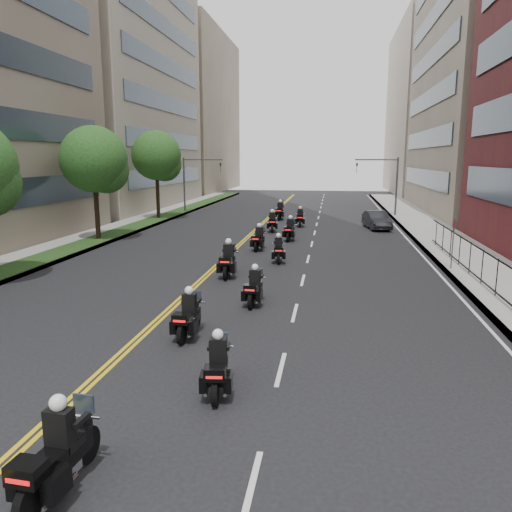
{
  "coord_description": "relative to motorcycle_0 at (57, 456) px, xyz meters",
  "views": [
    {
      "loc": [
        4.43,
        -7.49,
        5.56
      ],
      "look_at": [
        1.23,
        13.54,
        1.37
      ],
      "focal_mm": 35.0,
      "sensor_mm": 36.0,
      "label": 1
    }
  ],
  "objects": [
    {
      "name": "motorcycle_7",
      "position": [
        1.64,
        26.81,
        0.0
      ],
      "size": [
        0.61,
        2.33,
        1.72
      ],
      "rotation": [
        0.0,
        0.0,
        -0.08
      ],
      "color": "black",
      "rests_on": "ground"
    },
    {
      "name": "building_right_tan",
      "position": [
        21.47,
        48.57,
        14.32
      ],
      "size": [
        15.11,
        28.0,
        30.0
      ],
      "color": "#7C6D5B",
      "rests_on": "ground"
    },
    {
      "name": "motorcycle_10",
      "position": [
        -0.26,
        38.41,
        0.05
      ],
      "size": [
        0.58,
        2.48,
        1.83
      ],
      "rotation": [
        0.0,
        0.0,
        -0.03
      ],
      "color": "black",
      "rests_on": "ground"
    },
    {
      "name": "sidewalk_right",
      "position": [
        11.99,
        25.57,
        -0.6
      ],
      "size": [
        4.0,
        90.0,
        0.15
      ],
      "primitive_type": "cube",
      "color": "gray",
      "rests_on": "ground"
    },
    {
      "name": "street_trees",
      "position": [
        -11.06,
        19.17,
        4.45
      ],
      "size": [
        4.4,
        38.4,
        7.98
      ],
      "color": "black",
      "rests_on": "ground"
    },
    {
      "name": "motorcycle_9",
      "position": [
        1.86,
        34.03,
        -0.01
      ],
      "size": [
        0.54,
        2.28,
        1.68
      ],
      "rotation": [
        0.0,
        0.0,
        0.04
      ],
      "color": "black",
      "rests_on": "ground"
    },
    {
      "name": "sidewalk_left",
      "position": [
        -12.01,
        25.57,
        -0.6
      ],
      "size": [
        4.0,
        90.0,
        0.15
      ],
      "primitive_type": "cube",
      "color": "gray",
      "rests_on": "ground"
    },
    {
      "name": "building_left_mid",
      "position": [
        -21.99,
        48.57,
        16.32
      ],
      "size": [
        16.11,
        28.0,
        34.0
      ],
      "color": "#AD9D8C",
      "rests_on": "ground"
    },
    {
      "name": "ground",
      "position": [
        -0.01,
        0.57,
        -0.68
      ],
      "size": [
        160.0,
        160.0,
        0.0
      ],
      "primitive_type": "plane",
      "color": "black",
      "rests_on": "ground"
    },
    {
      "name": "building_left_far",
      "position": [
        -22.01,
        78.57,
        12.32
      ],
      "size": [
        16.0,
        28.0,
        26.0
      ],
      "primitive_type": "cube",
      "color": "#7C6D5B",
      "rests_on": "ground"
    },
    {
      "name": "motorcycle_4",
      "position": [
        -0.38,
        15.8,
        0.04
      ],
      "size": [
        0.59,
        2.47,
        1.82
      ],
      "rotation": [
        0.0,
        0.0,
        0.05
      ],
      "color": "black",
      "rests_on": "ground"
    },
    {
      "name": "building_right_far",
      "position": [
        21.49,
        78.57,
        12.32
      ],
      "size": [
        15.0,
        28.0,
        26.0
      ],
      "primitive_type": "cube",
      "color": "#AD9D8C",
      "rests_on": "ground"
    },
    {
      "name": "motorcycle_1",
      "position": [
        1.83,
        4.0,
        -0.06
      ],
      "size": [
        0.63,
        2.11,
        1.56
      ],
      "rotation": [
        0.0,
        0.0,
        0.13
      ],
      "color": "black",
      "rests_on": "ground"
    },
    {
      "name": "motorcycle_8",
      "position": [
        -0.07,
        30.8,
        0.0
      ],
      "size": [
        0.68,
        2.32,
        1.72
      ],
      "rotation": [
        0.0,
        0.0,
        0.12
      ],
      "color": "black",
      "rests_on": "ground"
    },
    {
      "name": "motorcycle_6",
      "position": [
        0.05,
        22.91,
        -0.03
      ],
      "size": [
        0.59,
        2.23,
        1.65
      ],
      "rotation": [
        0.0,
        0.0,
        -0.08
      ],
      "color": "black",
      "rests_on": "ground"
    },
    {
      "name": "motorcycle_0",
      "position": [
        0.0,
        0.0,
        0.0
      ],
      "size": [
        0.59,
        2.33,
        1.72
      ],
      "rotation": [
        0.0,
        0.0,
        -0.07
      ],
      "color": "black",
      "rests_on": "ground"
    },
    {
      "name": "traffic_signal_left",
      "position": [
        -9.55,
        42.57,
        3.02
      ],
      "size": [
        4.09,
        0.2,
        5.6
      ],
      "color": "#3F3F44",
      "rests_on": "ground"
    },
    {
      "name": "traffic_signal_right",
      "position": [
        9.53,
        42.57,
        3.02
      ],
      "size": [
        4.09,
        0.2,
        5.6
      ],
      "color": "#3F3F44",
      "rests_on": "ground"
    },
    {
      "name": "parked_sedan",
      "position": [
        7.99,
        33.54,
        0.03
      ],
      "size": [
        2.19,
        4.48,
        1.41
      ],
      "primitive_type": "imported",
      "rotation": [
        0.0,
        0.0,
        0.17
      ],
      "color": "black",
      "rests_on": "ground"
    },
    {
      "name": "motorcycle_2",
      "position": [
        0.06,
        7.59,
        -0.04
      ],
      "size": [
        0.51,
        2.19,
        1.62
      ],
      "rotation": [
        0.0,
        0.0,
        -0.02
      ],
      "color": "black",
      "rests_on": "ground"
    },
    {
      "name": "motorcycle_3",
      "position": [
        1.56,
        11.44,
        -0.06
      ],
      "size": [
        0.52,
        2.13,
        1.57
      ],
      "rotation": [
        0.0,
        0.0,
        -0.05
      ],
      "color": "black",
      "rests_on": "ground"
    },
    {
      "name": "iron_fence",
      "position": [
        10.99,
        12.57,
        0.23
      ],
      "size": [
        0.05,
        28.0,
        1.5
      ],
      "color": "black",
      "rests_on": "sidewalk_right"
    },
    {
      "name": "grass_strip",
      "position": [
        -11.21,
        25.57,
        -0.51
      ],
      "size": [
        2.0,
        90.0,
        0.04
      ],
      "primitive_type": "cube",
      "color": "#233E16",
      "rests_on": "sidewalk_left"
    },
    {
      "name": "motorcycle_5",
      "position": [
        1.62,
        19.49,
        -0.06
      ],
      "size": [
        0.63,
        2.13,
        1.57
      ],
      "rotation": [
        0.0,
        0.0,
        0.12
      ],
      "color": "black",
      "rests_on": "ground"
    }
  ]
}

